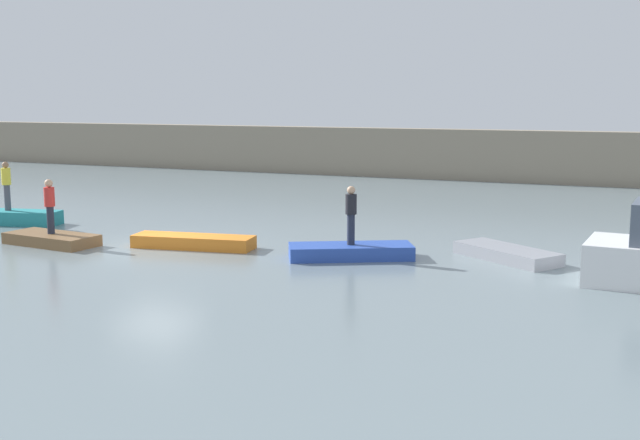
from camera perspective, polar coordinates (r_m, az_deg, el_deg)
ground_plane at (r=24.23m, az=-11.93°, el=-2.07°), size 120.00×120.00×0.00m
embankment_wall at (r=45.23m, az=5.59°, el=4.90°), size 80.00×1.20×2.79m
rowboat_teal at (r=30.44m, az=-21.71°, el=0.19°), size 3.92×1.82×0.50m
rowboat_brown at (r=25.71m, az=-18.94°, el=-1.33°), size 3.12×1.57×0.35m
rowboat_orange at (r=24.13m, az=-9.19°, el=-1.56°), size 3.84×1.60×0.39m
rowboat_blue at (r=22.30m, az=2.25°, el=-2.30°), size 3.64×2.71×0.40m
rowboat_grey at (r=22.73m, az=13.43°, el=-2.39°), size 3.27×2.75×0.35m
person_dark_shirt at (r=22.11m, az=2.27°, el=0.58°), size 0.32×0.32×1.67m
person_yellow_shirt at (r=30.29m, az=-21.84°, el=2.49°), size 0.32×0.32×1.76m
person_red_shirt at (r=25.54m, az=-19.06°, el=1.16°), size 0.32×0.32×1.70m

